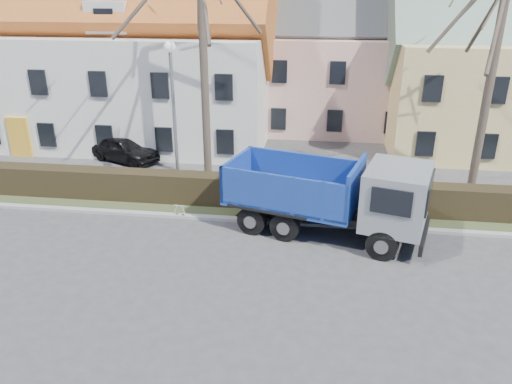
# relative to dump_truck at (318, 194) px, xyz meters

# --- Properties ---
(ground) EXTENTS (120.00, 120.00, 0.00)m
(ground) POSITION_rel_dump_truck_xyz_m (-3.24, -4.11, -1.55)
(ground) COLOR #3F3F41
(curb_far) EXTENTS (80.00, 0.30, 0.12)m
(curb_far) POSITION_rel_dump_truck_xyz_m (-3.24, 0.49, -1.49)
(curb_far) COLOR #969592
(curb_far) RESTS_ON ground
(grass_strip) EXTENTS (80.00, 3.00, 0.10)m
(grass_strip) POSITION_rel_dump_truck_xyz_m (-3.24, 2.09, -1.50)
(grass_strip) COLOR #394326
(grass_strip) RESTS_ON ground
(hedge) EXTENTS (60.00, 0.90, 1.30)m
(hedge) POSITION_rel_dump_truck_xyz_m (-3.24, 1.89, -0.90)
(hedge) COLOR black
(hedge) RESTS_ON ground
(building_white) EXTENTS (26.80, 10.80, 9.50)m
(building_white) POSITION_rel_dump_truck_xyz_m (-16.24, 11.89, 3.20)
(building_white) COLOR silver
(building_white) RESTS_ON ground
(building_pink) EXTENTS (10.80, 8.80, 8.00)m
(building_pink) POSITION_rel_dump_truck_xyz_m (0.76, 15.89, 2.45)
(building_pink) COLOR #DCA89C
(building_pink) RESTS_ON ground
(tree_1) EXTENTS (9.20, 9.20, 12.65)m
(tree_1) POSITION_rel_dump_truck_xyz_m (-5.24, 4.39, 4.77)
(tree_1) COLOR #44392F
(tree_1) RESTS_ON ground
(tree_2) EXTENTS (8.00, 8.00, 11.00)m
(tree_2) POSITION_rel_dump_truck_xyz_m (6.76, 4.39, 3.95)
(tree_2) COLOR #44392F
(tree_2) RESTS_ON ground
(dump_truck) EXTENTS (8.24, 4.85, 3.10)m
(dump_truck) POSITION_rel_dump_truck_xyz_m (0.00, 0.00, 0.00)
(dump_truck) COLOR navy
(dump_truck) RESTS_ON ground
(streetlight) EXTENTS (0.53, 0.53, 6.78)m
(streetlight) POSITION_rel_dump_truck_xyz_m (-6.27, 2.89, 1.84)
(streetlight) COLOR gray
(streetlight) RESTS_ON ground
(cart_frame) EXTENTS (0.72, 0.48, 0.61)m
(cart_frame) POSITION_rel_dump_truck_xyz_m (-5.74, 0.51, -1.24)
(cart_frame) COLOR silver
(cart_frame) RESTS_ON ground
(parked_car_a) EXTENTS (4.36, 3.14, 1.38)m
(parked_car_a) POSITION_rel_dump_truck_xyz_m (-10.36, 6.87, -0.86)
(parked_car_a) COLOR black
(parked_car_a) RESTS_ON ground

